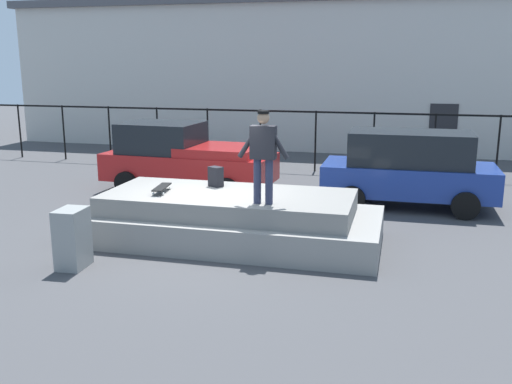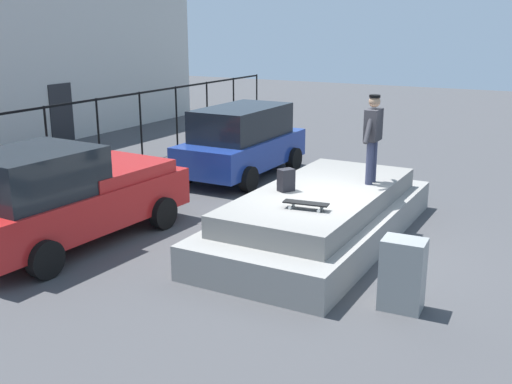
% 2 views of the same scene
% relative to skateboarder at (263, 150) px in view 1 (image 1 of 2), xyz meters
% --- Properties ---
extents(ground_plane, '(60.00, 60.00, 0.00)m').
position_rel_skateboarder_xyz_m(ground_plane, '(-1.23, 0.36, -1.96)').
color(ground_plane, '#424244').
extents(concrete_ledge, '(5.99, 2.61, 0.97)m').
position_rel_skateboarder_xyz_m(concrete_ledge, '(-0.86, 0.64, -1.52)').
color(concrete_ledge, gray).
rests_on(concrete_ledge, ground_plane).
extents(skateboarder, '(0.96, 0.25, 1.70)m').
position_rel_skateboarder_xyz_m(skateboarder, '(0.00, 0.00, 0.00)').
color(skateboarder, '#2D334C').
rests_on(skateboarder, concrete_ledge).
extents(skateboard, '(0.30, 0.78, 0.12)m').
position_rel_skateboarder_xyz_m(skateboard, '(-2.18, 0.39, -0.89)').
color(skateboard, black).
rests_on(skateboard, concrete_ledge).
extents(backpack, '(0.34, 0.31, 0.42)m').
position_rel_skateboarder_xyz_m(backpack, '(-1.31, 1.18, -0.78)').
color(backpack, black).
rests_on(backpack, concrete_ledge).
extents(car_red_pickup_near, '(4.75, 2.30, 1.88)m').
position_rel_skateboarder_xyz_m(car_red_pickup_near, '(-3.38, 4.65, -1.03)').
color(car_red_pickup_near, '#B21E1E').
rests_on(car_red_pickup_near, ground_plane).
extents(car_blue_hatchback_mid, '(4.14, 2.06, 1.87)m').
position_rel_skateboarder_xyz_m(car_blue_hatchback_mid, '(2.61, 4.38, -0.99)').
color(car_blue_hatchback_mid, navy).
rests_on(car_blue_hatchback_mid, ground_plane).
extents(utility_box, '(0.47, 0.62, 1.05)m').
position_rel_skateboarder_xyz_m(utility_box, '(-3.05, -1.51, -1.44)').
color(utility_box, gray).
rests_on(utility_box, ground_plane).
extents(fence_row, '(24.06, 0.06, 1.97)m').
position_rel_skateboarder_xyz_m(fence_row, '(-1.23, 8.40, -0.63)').
color(fence_row, black).
rests_on(fence_row, ground_plane).
extents(warehouse_building, '(25.96, 7.93, 6.02)m').
position_rel_skateboarder_xyz_m(warehouse_building, '(-1.23, 16.01, 1.06)').
color(warehouse_building, beige).
rests_on(warehouse_building, ground_plane).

